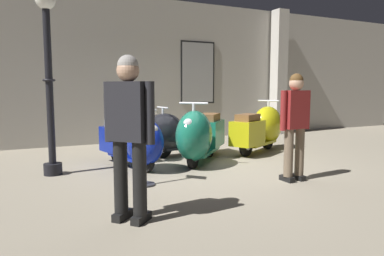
% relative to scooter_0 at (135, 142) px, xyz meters
% --- Properties ---
extents(ground_plane, '(60.00, 60.00, 0.00)m').
position_rel_scooter_0_xyz_m(ground_plane, '(1.26, -0.38, -0.46)').
color(ground_plane, gray).
extents(showroom_back_wall, '(18.00, 0.63, 3.60)m').
position_rel_scooter_0_xyz_m(showroom_back_wall, '(1.40, 3.04, 1.34)').
color(showroom_back_wall, '#ADA89E').
rests_on(showroom_back_wall, ground).
extents(scooter_0, '(0.86, 1.73, 1.02)m').
position_rel_scooter_0_xyz_m(scooter_0, '(0.00, 0.00, 0.00)').
color(scooter_0, black).
rests_on(scooter_0, ground).
extents(scooter_1, '(1.68, 0.65, 1.00)m').
position_rel_scooter_0_xyz_m(scooter_1, '(1.04, 0.69, -0.01)').
color(scooter_1, black).
rests_on(scooter_1, ground).
extents(scooter_2, '(1.64, 1.70, 1.12)m').
position_rel_scooter_0_xyz_m(scooter_2, '(1.14, -0.13, 0.05)').
color(scooter_2, black).
rests_on(scooter_2, ground).
extents(scooter_3, '(1.82, 1.31, 1.10)m').
position_rel_scooter_0_xyz_m(scooter_3, '(2.94, 0.47, 0.04)').
color(scooter_3, black).
rests_on(scooter_3, ground).
extents(lamppost, '(0.30, 0.30, 2.82)m').
position_rel_scooter_0_xyz_m(lamppost, '(-1.30, 0.15, 1.13)').
color(lamppost, black).
rests_on(lamppost, ground).
extents(visitor_0, '(0.53, 0.25, 1.57)m').
position_rel_scooter_0_xyz_m(visitor_0, '(1.87, -1.77, 0.44)').
color(visitor_0, black).
rests_on(visitor_0, ground).
extents(visitor_1, '(0.43, 0.45, 1.68)m').
position_rel_scooter_0_xyz_m(visitor_1, '(-0.73, -2.30, 0.51)').
color(visitor_1, black).
rests_on(visitor_1, ground).
extents(info_stanchion, '(0.38, 0.39, 1.11)m').
position_rel_scooter_0_xyz_m(info_stanchion, '(-0.18, -1.06, 0.00)').
color(info_stanchion, '#333338').
rests_on(info_stanchion, ground).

